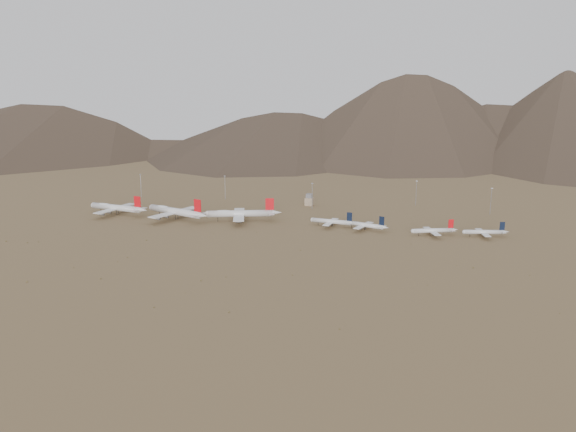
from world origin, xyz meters
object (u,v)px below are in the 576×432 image
(narrowbody_a, at_px, (333,222))
(control_tower, at_px, (309,200))
(widebody_west, at_px, (117,208))
(narrowbody_b, at_px, (365,225))
(widebody_east, at_px, (241,213))
(widebody_centre, at_px, (176,211))

(narrowbody_a, height_order, control_tower, narrowbody_a)
(narrowbody_a, bearing_deg, control_tower, 122.10)
(widebody_west, height_order, narrowbody_b, widebody_west)
(control_tower, bearing_deg, narrowbody_b, -51.79)
(widebody_east, height_order, narrowbody_a, widebody_east)
(widebody_centre, bearing_deg, control_tower, 61.30)
(widebody_west, distance_m, narrowbody_b, 236.01)
(widebody_centre, xyz_separation_m, widebody_east, (59.78, 8.67, -0.35))
(narrowbody_b, height_order, control_tower, narrowbody_b)
(widebody_east, relative_size, narrowbody_a, 1.60)
(widebody_east, relative_size, narrowbody_b, 1.68)
(widebody_centre, bearing_deg, narrowbody_b, 21.11)
(narrowbody_b, bearing_deg, widebody_east, -163.97)
(widebody_centre, height_order, control_tower, widebody_centre)
(widebody_west, bearing_deg, narrowbody_a, 10.61)
(control_tower, bearing_deg, widebody_east, -117.41)
(narrowbody_b, xyz_separation_m, control_tower, (-69.18, 87.89, 0.94))
(widebody_west, height_order, widebody_east, widebody_east)
(narrowbody_a, bearing_deg, narrowbody_b, -3.19)
(widebody_west, height_order, narrowbody_a, widebody_west)
(narrowbody_b, relative_size, control_tower, 3.30)
(widebody_west, bearing_deg, widebody_east, 11.14)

